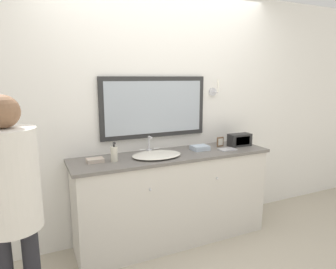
# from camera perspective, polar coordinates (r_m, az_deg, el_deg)

# --- Properties ---
(ground_plane) EXTENTS (14.00, 14.00, 0.00)m
(ground_plane) POSITION_cam_1_polar(r_m,az_deg,el_deg) (3.10, 3.50, -21.63)
(ground_plane) COLOR #B2A893
(wall_back) EXTENTS (8.00, 0.18, 2.55)m
(wall_back) POSITION_cam_1_polar(r_m,az_deg,el_deg) (3.16, -1.37, 3.87)
(wall_back) COLOR white
(wall_back) RESTS_ON ground_plane
(vanity_counter) EXTENTS (2.01, 0.54, 0.92)m
(vanity_counter) POSITION_cam_1_polar(r_m,az_deg,el_deg) (3.11, 0.96, -11.86)
(vanity_counter) COLOR beige
(vanity_counter) RESTS_ON ground_plane
(sink_basin) EXTENTS (0.48, 0.40, 0.17)m
(sink_basin) POSITION_cam_1_polar(r_m,az_deg,el_deg) (2.87, -2.23, -3.83)
(sink_basin) COLOR silver
(sink_basin) RESTS_ON vanity_counter
(soap_bottle) EXTENTS (0.06, 0.06, 0.18)m
(soap_bottle) POSITION_cam_1_polar(r_m,az_deg,el_deg) (2.73, -10.22, -3.62)
(soap_bottle) COLOR beige
(soap_bottle) RESTS_ON vanity_counter
(appliance_box) EXTENTS (0.26, 0.12, 0.13)m
(appliance_box) POSITION_cam_1_polar(r_m,az_deg,el_deg) (3.39, 13.48, -0.99)
(appliance_box) COLOR black
(appliance_box) RESTS_ON vanity_counter
(picture_frame) EXTENTS (0.08, 0.01, 0.11)m
(picture_frame) POSITION_cam_1_polar(r_m,az_deg,el_deg) (3.31, 9.91, -1.38)
(picture_frame) COLOR brown
(picture_frame) RESTS_ON vanity_counter
(hand_towel_near_sink) EXTENTS (0.15, 0.11, 0.03)m
(hand_towel_near_sink) POSITION_cam_1_polar(r_m,az_deg,el_deg) (2.76, -13.72, -4.79)
(hand_towel_near_sink) COLOR #B7A899
(hand_towel_near_sink) RESTS_ON vanity_counter
(hand_towel_far_corner) EXTENTS (0.17, 0.14, 0.05)m
(hand_towel_far_corner) POSITION_cam_1_polar(r_m,az_deg,el_deg) (3.14, 6.10, -2.53)
(hand_towel_far_corner) COLOR #A8B7C6
(hand_towel_far_corner) RESTS_ON vanity_counter
(metal_tray) EXTENTS (0.18, 0.12, 0.01)m
(metal_tray) POSITION_cam_1_polar(r_m,az_deg,el_deg) (3.19, 11.24, -2.80)
(metal_tray) COLOR #ADADB2
(metal_tray) RESTS_ON vanity_counter
(person) EXTENTS (0.35, 0.35, 1.56)m
(person) POSITION_cam_1_polar(r_m,az_deg,el_deg) (2.11, -27.81, -9.58)
(person) COLOR #232328
(person) RESTS_ON ground_plane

